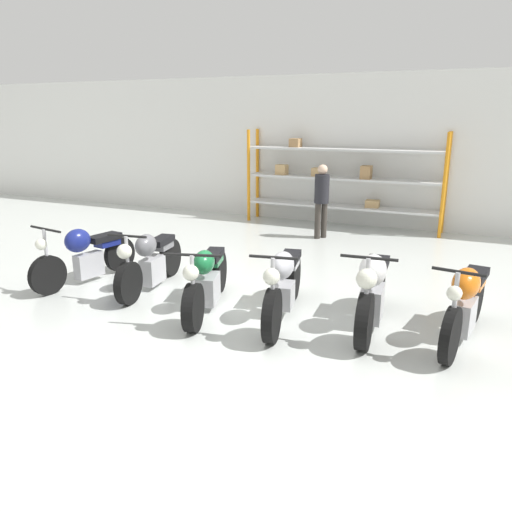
% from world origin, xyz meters
% --- Properties ---
extents(ground_plane, '(30.00, 30.00, 0.00)m').
position_xyz_m(ground_plane, '(0.00, 0.00, 0.00)').
color(ground_plane, silver).
extents(back_wall, '(30.00, 0.08, 3.60)m').
position_xyz_m(back_wall, '(0.00, 6.34, 1.80)').
color(back_wall, white).
rests_on(back_wall, ground_plane).
extents(shelving_rack, '(4.77, 0.63, 2.30)m').
position_xyz_m(shelving_rack, '(-0.28, 5.97, 1.19)').
color(shelving_rack, orange).
rests_on(shelving_rack, ground_plane).
extents(motorcycle_blue, '(0.71, 2.01, 1.03)m').
position_xyz_m(motorcycle_blue, '(-2.90, 0.11, 0.47)').
color(motorcycle_blue, black).
rests_on(motorcycle_blue, ground_plane).
extents(motorcycle_grey, '(0.61, 2.03, 1.02)m').
position_xyz_m(motorcycle_grey, '(-1.75, 0.27, 0.45)').
color(motorcycle_grey, black).
rests_on(motorcycle_grey, ground_plane).
extents(motorcycle_green, '(0.92, 2.08, 1.00)m').
position_xyz_m(motorcycle_green, '(-0.52, -0.13, 0.43)').
color(motorcycle_green, black).
rests_on(motorcycle_green, ground_plane).
extents(motorcycle_silver, '(0.69, 2.18, 1.06)m').
position_xyz_m(motorcycle_silver, '(0.58, 0.01, 0.49)').
color(motorcycle_silver, black).
rests_on(motorcycle_silver, ground_plane).
extents(motorcycle_white, '(0.64, 2.04, 1.11)m').
position_xyz_m(motorcycle_white, '(1.71, 0.19, 0.49)').
color(motorcycle_white, black).
rests_on(motorcycle_white, ground_plane).
extents(motorcycle_orange, '(0.62, 2.04, 1.06)m').
position_xyz_m(motorcycle_orange, '(2.81, 0.26, 0.49)').
color(motorcycle_orange, black).
rests_on(motorcycle_orange, ground_plane).
extents(person_browsing, '(0.44, 0.44, 1.62)m').
position_xyz_m(person_browsing, '(-0.31, 4.60, 0.95)').
color(person_browsing, '#38332D').
rests_on(person_browsing, ground_plane).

